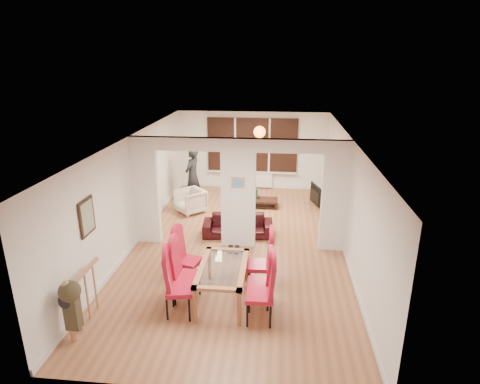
% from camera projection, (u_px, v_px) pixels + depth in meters
% --- Properties ---
extents(floor, '(5.00, 9.00, 0.01)m').
position_uv_depth(floor, '(238.00, 244.00, 9.69)').
color(floor, '#965D3C').
rests_on(floor, ground).
extents(room_walls, '(5.00, 9.00, 2.60)m').
position_uv_depth(room_walls, '(238.00, 194.00, 9.27)').
color(room_walls, silver).
rests_on(room_walls, floor).
extents(divider_wall, '(5.00, 0.18, 2.60)m').
position_uv_depth(divider_wall, '(238.00, 194.00, 9.27)').
color(divider_wall, white).
rests_on(divider_wall, floor).
extents(bay_window_blinds, '(3.00, 0.08, 1.80)m').
position_uv_depth(bay_window_blinds, '(252.00, 145.00, 13.39)').
color(bay_window_blinds, black).
rests_on(bay_window_blinds, room_walls).
extents(radiator, '(1.40, 0.08, 0.50)m').
position_uv_depth(radiator, '(252.00, 180.00, 13.74)').
color(radiator, white).
rests_on(radiator, floor).
extents(pendant_light, '(0.36, 0.36, 0.36)m').
position_uv_depth(pendant_light, '(260.00, 132.00, 12.08)').
color(pendant_light, orange).
rests_on(pendant_light, room_walls).
extents(stair_newel, '(0.40, 1.20, 1.10)m').
position_uv_depth(stair_newel, '(85.00, 293.00, 6.71)').
color(stair_newel, '#A6704C').
rests_on(stair_newel, floor).
extents(wall_poster, '(0.04, 0.52, 0.67)m').
position_uv_depth(wall_poster, '(87.00, 217.00, 7.15)').
color(wall_poster, gray).
rests_on(wall_poster, room_walls).
extents(pillar_photo, '(0.30, 0.03, 0.25)m').
position_uv_depth(pillar_photo, '(238.00, 183.00, 9.08)').
color(pillar_photo, '#4C8CD8').
rests_on(pillar_photo, divider_wall).
extents(dining_table, '(0.85, 1.51, 0.71)m').
position_uv_depth(dining_table, '(223.00, 283.00, 7.37)').
color(dining_table, '#925736').
rests_on(dining_table, floor).
extents(dining_chair_la, '(0.55, 0.55, 1.17)m').
position_uv_depth(dining_chair_la, '(180.00, 285.00, 6.90)').
color(dining_chair_la, maroon).
rests_on(dining_chair_la, floor).
extents(dining_chair_lb, '(0.48, 0.48, 1.15)m').
position_uv_depth(dining_chair_lb, '(187.00, 272.00, 7.32)').
color(dining_chair_lb, maroon).
rests_on(dining_chair_lb, floor).
extents(dining_chair_lc, '(0.53, 0.53, 1.09)m').
position_uv_depth(dining_chair_lc, '(188.00, 258.00, 7.92)').
color(dining_chair_lc, maroon).
rests_on(dining_chair_lc, floor).
extents(dining_chair_ra, '(0.47, 0.47, 1.16)m').
position_uv_depth(dining_chair_ra, '(260.00, 291.00, 6.73)').
color(dining_chair_ra, maroon).
rests_on(dining_chair_ra, floor).
extents(dining_chair_rb, '(0.42, 0.42, 1.05)m').
position_uv_depth(dining_chair_rb, '(259.00, 279.00, 7.18)').
color(dining_chair_rb, maroon).
rests_on(dining_chair_rb, floor).
extents(dining_chair_rc, '(0.49, 0.49, 1.16)m').
position_uv_depth(dining_chair_rc, '(259.00, 261.00, 7.71)').
color(dining_chair_rc, maroon).
rests_on(dining_chair_rc, floor).
extents(sofa, '(1.80, 0.83, 0.51)m').
position_uv_depth(sofa, '(238.00, 226.00, 10.13)').
color(sofa, black).
rests_on(sofa, floor).
extents(armchair, '(1.05, 1.05, 0.68)m').
position_uv_depth(armchair, '(191.00, 201.00, 11.59)').
color(armchair, '#BFB0A2').
rests_on(armchair, floor).
extents(person, '(0.72, 0.58, 1.70)m').
position_uv_depth(person, '(192.00, 175.00, 12.30)').
color(person, black).
rests_on(person, floor).
extents(television, '(1.06, 0.45, 0.61)m').
position_uv_depth(television, '(314.00, 196.00, 12.09)').
color(television, black).
rests_on(television, floor).
extents(coffee_table, '(1.14, 0.71, 0.25)m').
position_uv_depth(coffee_table, '(260.00, 203.00, 12.08)').
color(coffee_table, black).
rests_on(coffee_table, floor).
extents(bottle, '(0.08, 0.08, 0.31)m').
position_uv_depth(bottle, '(256.00, 194.00, 12.04)').
color(bottle, '#143F19').
rests_on(bottle, coffee_table).
extents(bowl, '(0.21, 0.21, 0.05)m').
position_uv_depth(bowl, '(257.00, 197.00, 12.15)').
color(bowl, black).
rests_on(bowl, coffee_table).
extents(shoes, '(0.25, 0.27, 0.11)m').
position_uv_depth(shoes, '(234.00, 250.00, 9.32)').
color(shoes, black).
rests_on(shoes, floor).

